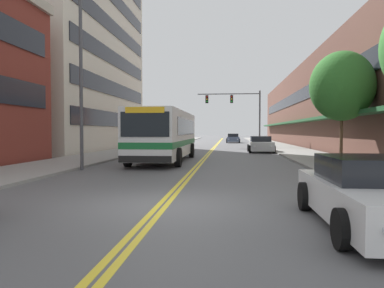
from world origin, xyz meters
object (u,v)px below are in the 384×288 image
car_beige_parked_left_near (170,143)px  car_white_parked_right_foreground (372,194)px  city_bus (166,133)px  traffic_signal_mast (238,107)px  car_silver_parked_right_mid (261,145)px  street_tree_right_mid (342,86)px  car_slate_blue_moving_lead (233,138)px  street_lamp_left_near (85,57)px

car_beige_parked_left_near → car_white_parked_right_foreground: bearing=-73.9°
city_bus → traffic_signal_mast: (4.95, 21.12, 2.99)m
city_bus → car_silver_parked_right_mid: 12.14m
city_bus → car_white_parked_right_foreground: city_bus is taller
car_white_parked_right_foreground → street_tree_right_mid: 15.52m
car_silver_parked_right_mid → street_tree_right_mid: bearing=-71.6°
traffic_signal_mast → street_tree_right_mid: traffic_signal_mast is taller
car_silver_parked_right_mid → street_tree_right_mid: size_ratio=0.68×
car_beige_parked_left_near → car_slate_blue_moving_lead: (6.59, 22.12, 0.05)m
street_lamp_left_near → street_tree_right_mid: size_ratio=1.47×
car_white_parked_right_foreground → street_lamp_left_near: bearing=134.6°
car_white_parked_right_foreground → car_silver_parked_right_mid: car_silver_parked_right_mid is taller
street_lamp_left_near → car_slate_blue_moving_lead: bearing=80.1°
traffic_signal_mast → car_white_parked_right_foreground: bearing=-87.4°
city_bus → street_tree_right_mid: (10.29, -0.80, 2.69)m
car_beige_parked_left_near → car_silver_parked_right_mid: (8.70, -4.58, 0.04)m
car_beige_parked_left_near → car_slate_blue_moving_lead: 23.08m
car_beige_parked_left_near → street_tree_right_mid: size_ratio=0.69×
car_silver_parked_right_mid → street_lamp_left_near: 19.08m
car_beige_parked_left_near → street_lamp_left_near: bearing=-92.3°
traffic_signal_mast → street_lamp_left_near: 28.02m
street_lamp_left_near → car_silver_parked_right_mid: bearing=59.1°
city_bus → car_white_parked_right_foreground: bearing=-66.7°
car_silver_parked_right_mid → street_lamp_left_near: bearing=-120.9°
street_tree_right_mid → car_slate_blue_moving_lead: bearing=98.7°
car_beige_parked_left_near → city_bus: bearing=-82.1°
car_silver_parked_right_mid → city_bus: bearing=-123.5°
car_silver_parked_right_mid → car_slate_blue_moving_lead: bearing=94.5°
car_white_parked_right_foreground → street_lamp_left_near: street_lamp_left_near is taller
car_white_parked_right_foreground → car_slate_blue_moving_lead: 52.24m
car_silver_parked_right_mid → street_tree_right_mid: street_tree_right_mid is taller
car_silver_parked_right_mid → traffic_signal_mast: 11.88m
city_bus → street_lamp_left_near: (-2.84, -5.78, 3.62)m
car_slate_blue_moving_lead → traffic_signal_mast: 16.18m
car_white_parked_right_foreground → car_silver_parked_right_mid: size_ratio=1.15×
car_slate_blue_moving_lead → street_lamp_left_near: street_lamp_left_near is taller
traffic_signal_mast → car_silver_parked_right_mid: bearing=-81.2°
city_bus → car_beige_parked_left_near: city_bus is taller
car_white_parked_right_foreground → street_tree_right_mid: bearing=76.0°
car_beige_parked_left_near → street_lamp_left_near: street_lamp_left_near is taller
city_bus → street_tree_right_mid: street_tree_right_mid is taller
city_bus → street_lamp_left_near: street_lamp_left_near is taller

